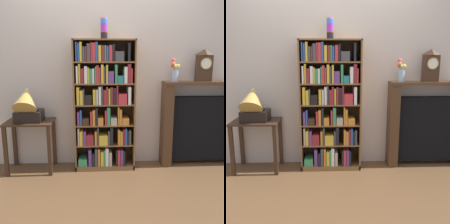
# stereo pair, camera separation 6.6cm
# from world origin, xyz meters

# --- Properties ---
(ground_plane) EXTENTS (7.94, 6.40, 0.02)m
(ground_plane) POSITION_xyz_m (0.00, 0.00, -0.01)
(ground_plane) COLOR brown
(wall_back) EXTENTS (4.94, 0.08, 2.60)m
(wall_back) POSITION_xyz_m (0.19, 0.28, 1.30)
(wall_back) COLOR beige
(wall_back) RESTS_ON ground
(bookshelf) EXTENTS (0.76, 0.31, 1.65)m
(bookshelf) POSITION_xyz_m (-0.01, 0.08, 0.80)
(bookshelf) COLOR brown
(bookshelf) RESTS_ON ground
(cup_stack) EXTENTS (0.09, 0.09, 0.26)m
(cup_stack) POSITION_xyz_m (0.00, 0.11, 1.77)
(cup_stack) COLOR black
(cup_stack) RESTS_ON bookshelf
(side_table_left) EXTENTS (0.59, 0.42, 0.65)m
(side_table_left) POSITION_xyz_m (-0.94, 0.03, 0.49)
(side_table_left) COLOR #382316
(side_table_left) RESTS_ON ground
(gramophone) EXTENTS (0.32, 0.44, 0.51)m
(gramophone) POSITION_xyz_m (-0.94, -0.03, 0.87)
(gramophone) COLOR black
(gramophone) RESTS_ON side_table_left
(fireplace_mantel) EXTENTS (1.10, 0.24, 1.13)m
(fireplace_mantel) POSITION_xyz_m (1.32, 0.14, 0.55)
(fireplace_mantel) COLOR #472D1C
(fireplace_mantel) RESTS_ON ground
(mantel_clock) EXTENTS (0.19, 0.12, 0.41)m
(mantel_clock) POSITION_xyz_m (1.28, 0.12, 1.33)
(mantel_clock) COLOR #382316
(mantel_clock) RESTS_ON fireplace_mantel
(flower_vase) EXTENTS (0.12, 0.12, 0.29)m
(flower_vase) POSITION_xyz_m (0.90, 0.12, 1.26)
(flower_vase) COLOR #99B2D1
(flower_vase) RESTS_ON fireplace_mantel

